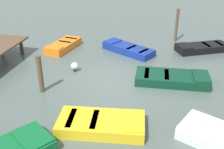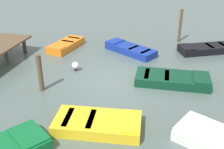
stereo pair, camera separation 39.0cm
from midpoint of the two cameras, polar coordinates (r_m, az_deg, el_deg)
ground_plane at (r=12.90m, az=0.87°, el=-1.40°), size 80.00×80.00×0.00m
rowboat_blue at (r=16.14m, az=4.45°, el=5.26°), size 2.75×3.17×0.46m
rowboat_yellow at (r=9.75m, az=-1.70°, el=-10.12°), size 1.48×3.02×0.46m
rowboat_dark_green at (r=12.97m, az=13.34°, el=-0.93°), size 1.64×3.41×0.46m
rowboat_black at (r=17.12m, az=19.37°, el=5.06°), size 2.09×3.29×0.46m
rowboat_white at (r=9.70m, az=23.33°, el=-12.87°), size 2.84×3.35×0.46m
rowboat_orange at (r=16.95m, az=-8.91°, el=6.06°), size 2.86×1.83×0.46m
mooring_piling_mid_right at (r=12.12m, az=-13.80°, el=0.29°), size 0.22×0.22×1.67m
mooring_piling_near_left at (r=18.24m, az=14.57°, el=9.77°), size 0.18×0.18×2.11m
marker_buoy at (r=13.89m, az=-6.81°, el=1.83°), size 0.36×0.36×0.48m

